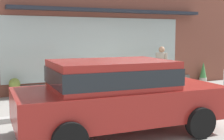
{
  "coord_description": "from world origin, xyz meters",
  "views": [
    {
      "loc": [
        -4.91,
        -7.81,
        2.09
      ],
      "look_at": [
        -0.78,
        1.2,
        0.96
      ],
      "focal_mm": 49.5,
      "sensor_mm": 36.0,
      "label": 1
    }
  ],
  "objects_px": {
    "potted_plant_window_right": "(79,86)",
    "potted_plant_window_center": "(116,82)",
    "potted_plant_by_entrance": "(144,78)",
    "potted_plant_low_front": "(179,76)",
    "potted_plant_window_left": "(15,88)",
    "parked_car_red": "(117,92)",
    "potted_plant_corner_tall": "(203,73)",
    "pedestrian_with_handbag": "(161,65)",
    "fire_hydrant": "(158,82)"
  },
  "relations": [
    {
      "from": "potted_plant_window_left",
      "to": "potted_plant_window_right",
      "type": "height_order",
      "value": "potted_plant_window_left"
    },
    {
      "from": "potted_plant_by_entrance",
      "to": "potted_plant_window_right",
      "type": "distance_m",
      "value": 2.72
    },
    {
      "from": "pedestrian_with_handbag",
      "to": "parked_car_red",
      "type": "bearing_deg",
      "value": 112.08
    },
    {
      "from": "potted_plant_window_left",
      "to": "potted_plant_window_center",
      "type": "relative_size",
      "value": 1.2
    },
    {
      "from": "parked_car_red",
      "to": "potted_plant_window_right",
      "type": "bearing_deg",
      "value": 84.09
    },
    {
      "from": "fire_hydrant",
      "to": "pedestrian_with_handbag",
      "type": "bearing_deg",
      "value": 50.26
    },
    {
      "from": "potted_plant_corner_tall",
      "to": "potted_plant_window_center",
      "type": "height_order",
      "value": "potted_plant_corner_tall"
    },
    {
      "from": "potted_plant_low_front",
      "to": "potted_plant_by_entrance",
      "type": "bearing_deg",
      "value": 176.45
    },
    {
      "from": "potted_plant_window_right",
      "to": "parked_car_red",
      "type": "bearing_deg",
      "value": -98.2
    },
    {
      "from": "fire_hydrant",
      "to": "potted_plant_window_left",
      "type": "bearing_deg",
      "value": 160.14
    },
    {
      "from": "potted_plant_by_entrance",
      "to": "fire_hydrant",
      "type": "bearing_deg",
      "value": -102.48
    },
    {
      "from": "parked_car_red",
      "to": "potted_plant_window_right",
      "type": "xyz_separation_m",
      "value": [
        0.64,
        4.42,
        -0.6
      ]
    },
    {
      "from": "pedestrian_with_handbag",
      "to": "potted_plant_window_left",
      "type": "xyz_separation_m",
      "value": [
        -5.11,
        0.92,
        -0.64
      ]
    },
    {
      "from": "fire_hydrant",
      "to": "potted_plant_window_right",
      "type": "relative_size",
      "value": 1.66
    },
    {
      "from": "potted_plant_corner_tall",
      "to": "potted_plant_window_right",
      "type": "relative_size",
      "value": 1.58
    },
    {
      "from": "pedestrian_with_handbag",
      "to": "potted_plant_corner_tall",
      "type": "relative_size",
      "value": 1.84
    },
    {
      "from": "potted_plant_low_front",
      "to": "potted_plant_corner_tall",
      "type": "distance_m",
      "value": 1.61
    },
    {
      "from": "parked_car_red",
      "to": "potted_plant_corner_tall",
      "type": "bearing_deg",
      "value": 38.72
    },
    {
      "from": "parked_car_red",
      "to": "potted_plant_low_front",
      "type": "height_order",
      "value": "parked_car_red"
    },
    {
      "from": "pedestrian_with_handbag",
      "to": "potted_plant_window_center",
      "type": "height_order",
      "value": "pedestrian_with_handbag"
    },
    {
      "from": "fire_hydrant",
      "to": "potted_plant_window_left",
      "type": "xyz_separation_m",
      "value": [
        -4.52,
        1.63,
        -0.13
      ]
    },
    {
      "from": "potted_plant_by_entrance",
      "to": "potted_plant_window_center",
      "type": "relative_size",
      "value": 1.47
    },
    {
      "from": "potted_plant_corner_tall",
      "to": "potted_plant_by_entrance",
      "type": "bearing_deg",
      "value": -175.08
    },
    {
      "from": "pedestrian_with_handbag",
      "to": "potted_plant_window_right",
      "type": "height_order",
      "value": "pedestrian_with_handbag"
    },
    {
      "from": "potted_plant_low_front",
      "to": "potted_plant_by_entrance",
      "type": "xyz_separation_m",
      "value": [
        -1.62,
        0.1,
        -0.01
      ]
    },
    {
      "from": "pedestrian_with_handbag",
      "to": "potted_plant_window_right",
      "type": "xyz_separation_m",
      "value": [
        -2.98,
        0.64,
        -0.68
      ]
    },
    {
      "from": "pedestrian_with_handbag",
      "to": "potted_plant_window_left",
      "type": "distance_m",
      "value": 5.23
    },
    {
      "from": "fire_hydrant",
      "to": "potted_plant_low_front",
      "type": "xyz_separation_m",
      "value": [
        1.95,
        1.39,
        -0.06
      ]
    },
    {
      "from": "potted_plant_window_left",
      "to": "potted_plant_corner_tall",
      "type": "bearing_deg",
      "value": 0.94
    },
    {
      "from": "pedestrian_with_handbag",
      "to": "potted_plant_window_left",
      "type": "relative_size",
      "value": 2.47
    },
    {
      "from": "potted_plant_window_left",
      "to": "potted_plant_window_right",
      "type": "distance_m",
      "value": 2.15
    },
    {
      "from": "potted_plant_by_entrance",
      "to": "potted_plant_window_left",
      "type": "relative_size",
      "value": 1.23
    },
    {
      "from": "potted_plant_corner_tall",
      "to": "fire_hydrant",
      "type": "bearing_deg",
      "value": -153.36
    },
    {
      "from": "potted_plant_by_entrance",
      "to": "potted_plant_low_front",
      "type": "bearing_deg",
      "value": -3.55
    },
    {
      "from": "potted_plant_corner_tall",
      "to": "potted_plant_window_center",
      "type": "xyz_separation_m",
      "value": [
        -4.32,
        -0.07,
        -0.15
      ]
    },
    {
      "from": "pedestrian_with_handbag",
      "to": "potted_plant_by_entrance",
      "type": "relative_size",
      "value": 2.02
    },
    {
      "from": "potted_plant_window_center",
      "to": "potted_plant_corner_tall",
      "type": "bearing_deg",
      "value": 0.88
    },
    {
      "from": "potted_plant_by_entrance",
      "to": "potted_plant_window_center",
      "type": "bearing_deg",
      "value": 169.55
    },
    {
      "from": "parked_car_red",
      "to": "potted_plant_corner_tall",
      "type": "xyz_separation_m",
      "value": [
        6.54,
        4.83,
        -0.46
      ]
    },
    {
      "from": "parked_car_red",
      "to": "potted_plant_window_right",
      "type": "relative_size",
      "value": 7.77
    },
    {
      "from": "potted_plant_window_left",
      "to": "potted_plant_window_center",
      "type": "height_order",
      "value": "potted_plant_window_left"
    },
    {
      "from": "fire_hydrant",
      "to": "potted_plant_window_center",
      "type": "xyz_separation_m",
      "value": [
        -0.8,
        1.7,
        -0.18
      ]
    },
    {
      "from": "potted_plant_window_right",
      "to": "potted_plant_window_center",
      "type": "distance_m",
      "value": 1.63
    },
    {
      "from": "potted_plant_by_entrance",
      "to": "potted_plant_window_left",
      "type": "height_order",
      "value": "potted_plant_by_entrance"
    },
    {
      "from": "potted_plant_corner_tall",
      "to": "parked_car_red",
      "type": "bearing_deg",
      "value": -143.57
    },
    {
      "from": "fire_hydrant",
      "to": "potted_plant_window_left",
      "type": "relative_size",
      "value": 1.41
    },
    {
      "from": "parked_car_red",
      "to": "potted_plant_window_left",
      "type": "bearing_deg",
      "value": 109.94
    },
    {
      "from": "pedestrian_with_handbag",
      "to": "potted_plant_low_front",
      "type": "relative_size",
      "value": 1.97
    },
    {
      "from": "potted_plant_window_right",
      "to": "potted_plant_window_center",
      "type": "height_order",
      "value": "potted_plant_window_right"
    },
    {
      "from": "pedestrian_with_handbag",
      "to": "potted_plant_by_entrance",
      "type": "distance_m",
      "value": 1.0
    }
  ]
}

